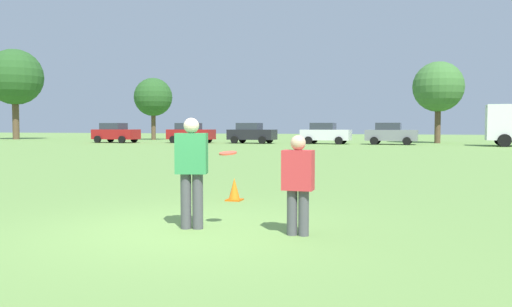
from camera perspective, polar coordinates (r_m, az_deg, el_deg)
The scene contains 13 objects.
ground_plane at distance 8.12m, azimuth -8.22°, elevation -8.22°, with size 181.77×181.77×0.00m, color #6B9347.
player_thrower at distance 8.07m, azimuth -7.00°, elevation -1.41°, with size 0.53×0.38×1.70m.
player_defender at distance 7.56m, azimuth 4.58°, elevation -2.86°, with size 0.44×0.26×1.45m.
frisbee at distance 7.95m, azimuth -3.06°, elevation 0.04°, with size 0.27×0.27×0.07m.
traffic_cone at distance 11.11m, azimuth -2.37°, elevation -3.95°, with size 0.32×0.32×0.48m.
parked_car_near_left at distance 50.29m, azimuth -15.00°, elevation 2.19°, with size 4.29×2.38×1.82m.
parked_car_mid_left at distance 48.45m, azimuth -7.12°, elevation 2.24°, with size 4.29×2.38×1.82m.
parked_car_center at distance 46.95m, azimuth -0.50°, elevation 2.24°, with size 4.29×2.38×1.82m.
parked_car_mid_right at distance 45.72m, azimuth 7.52°, elevation 2.19°, with size 4.29×2.38×1.82m.
parked_car_near_right at distance 45.28m, azimuth 14.41°, elevation 2.12°, with size 4.29×2.38×1.82m.
tree_west_oak at distance 66.90m, azimuth -24.69°, elevation 7.51°, with size 6.37×6.37×10.35m.
tree_west_maple at distance 59.71m, azimuth -11.09°, elevation 6.00°, with size 4.23×4.23×6.87m.
tree_center_elm at distance 50.17m, azimuth 19.16°, elevation 6.82°, with size 4.50×4.50×7.32m.
Camera 1 is at (3.37, -7.21, 1.58)m, focal length 36.89 mm.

